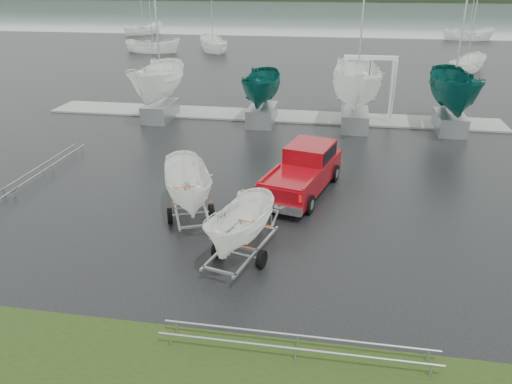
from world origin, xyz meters
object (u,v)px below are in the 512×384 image
pickup_truck (305,169)px  trailer_parked (187,151)px  boat_hoist (369,79)px  trailer_hitched (241,193)px

pickup_truck → trailer_parked: 5.72m
boat_hoist → trailer_parked: bearing=-114.5°
pickup_truck → trailer_parked: bearing=-125.1°
trailer_parked → boat_hoist: 17.21m
pickup_truck → trailer_hitched: (-1.56, -6.19, 1.42)m
trailer_hitched → trailer_parked: trailer_parked is taller
pickup_truck → trailer_hitched: 6.54m
trailer_hitched → trailer_parked: size_ratio=0.87×
pickup_truck → trailer_parked: (-4.12, -3.55, 1.76)m
trailer_parked → boat_hoist: trailer_parked is taller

